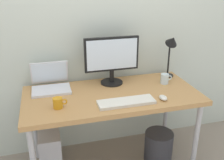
% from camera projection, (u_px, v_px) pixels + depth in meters
% --- Properties ---
extents(back_wall, '(4.40, 0.04, 2.60)m').
position_uv_depth(back_wall, '(100.00, 16.00, 2.29)').
color(back_wall, silver).
rests_on(back_wall, ground_plane).
extents(desk, '(1.45, 0.69, 0.73)m').
position_uv_depth(desk, '(112.00, 100.00, 2.17)').
color(desk, '#B7844C').
rests_on(desk, ground_plane).
extents(monitor, '(0.48, 0.20, 0.42)m').
position_uv_depth(monitor, '(112.00, 58.00, 2.26)').
color(monitor, black).
rests_on(monitor, desk).
extents(laptop, '(0.32, 0.28, 0.22)m').
position_uv_depth(laptop, '(51.00, 83.00, 2.22)').
color(laptop, silver).
rests_on(laptop, desk).
extents(desk_lamp, '(0.11, 0.16, 0.42)m').
position_uv_depth(desk_lamp, '(171.00, 47.00, 2.38)').
color(desk_lamp, black).
rests_on(desk_lamp, desk).
extents(keyboard, '(0.44, 0.14, 0.02)m').
position_uv_depth(keyboard, '(126.00, 102.00, 1.98)').
color(keyboard, silver).
rests_on(keyboard, desk).
extents(mouse, '(0.06, 0.09, 0.03)m').
position_uv_depth(mouse, '(163.00, 98.00, 2.04)').
color(mouse, silver).
rests_on(mouse, desk).
extents(coffee_mug, '(0.11, 0.07, 0.08)m').
position_uv_depth(coffee_mug, '(58.00, 103.00, 1.90)').
color(coffee_mug, orange).
rests_on(coffee_mug, desk).
extents(glass_cup, '(0.11, 0.07, 0.09)m').
position_uv_depth(glass_cup, '(165.00, 79.00, 2.33)').
color(glass_cup, silver).
rests_on(glass_cup, desk).
extents(computer_tower, '(0.18, 0.36, 0.42)m').
position_uv_depth(computer_tower, '(50.00, 151.00, 2.27)').
color(computer_tower, '#B2B2B7').
rests_on(computer_tower, ground_plane).
extents(wastebasket, '(0.26, 0.26, 0.30)m').
position_uv_depth(wastebasket, '(158.00, 147.00, 2.42)').
color(wastebasket, '#333338').
rests_on(wastebasket, ground_plane).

